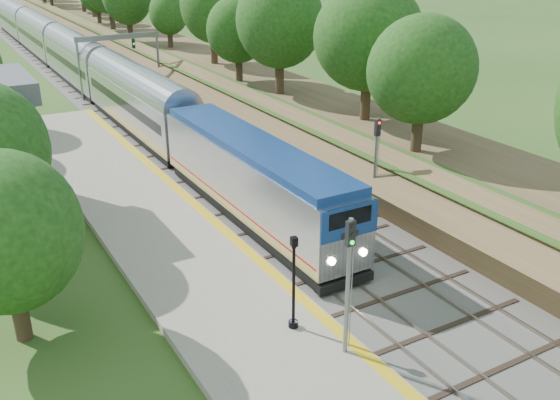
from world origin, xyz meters
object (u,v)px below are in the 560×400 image
signal_gantry (118,49)px  train (79,64)px  signal_platform (349,273)px  signal_farside (376,157)px  lamppost_far (294,288)px

signal_gantry → train: signal_gantry is taller
train → signal_gantry: bearing=-71.2°
signal_gantry → signal_platform: signal_gantry is taller
signal_gantry → signal_farside: bearing=-84.2°
lamppost_far → signal_farside: bearing=37.7°
signal_gantry → lamppost_far: 44.65m
train → lamppost_far: size_ratio=25.15×
signal_gantry → signal_farside: 36.64m
signal_platform → train: bearing=86.9°
signal_gantry → signal_platform: 46.82m
signal_gantry → lamppost_far: signal_gantry is taller
train → signal_farside: (6.20, -43.70, 1.36)m
lamppost_far → signal_platform: signal_platform is taller
train → signal_platform: bearing=-93.1°
signal_platform → signal_farside: size_ratio=0.96×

